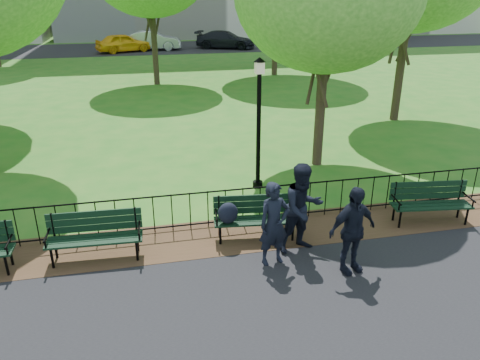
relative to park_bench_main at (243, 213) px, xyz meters
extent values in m
plane|color=#246A1B|center=(0.75, -1.32, -0.64)|extent=(120.00, 120.00, 0.00)
cube|color=#382A17|center=(0.75, 0.18, -0.62)|extent=(60.00, 1.60, 0.01)
cube|color=black|center=(0.75, 33.68, -0.63)|extent=(70.00, 9.00, 0.01)
cylinder|color=black|center=(0.75, 0.68, 0.24)|extent=(24.00, 0.04, 0.04)
cylinder|color=black|center=(0.75, 0.68, -0.52)|extent=(24.00, 0.04, 0.04)
cylinder|color=black|center=(0.75, 0.68, -0.19)|extent=(0.02, 0.02, 0.90)
cube|color=black|center=(0.28, -0.05, -0.19)|extent=(1.83, 0.69, 0.04)
cube|color=black|center=(0.31, 0.21, 0.15)|extent=(1.78, 0.25, 0.45)
cylinder|color=black|center=(-0.51, -0.13, -0.41)|extent=(0.05, 0.05, 0.45)
cylinder|color=black|center=(1.02, -0.32, -0.41)|extent=(0.05, 0.05, 0.45)
cylinder|color=black|center=(-0.47, 0.23, -0.41)|extent=(0.05, 0.05, 0.45)
cylinder|color=black|center=(1.07, 0.04, -0.41)|extent=(0.05, 0.05, 0.45)
cylinder|color=black|center=(-0.56, 0.06, -0.01)|extent=(0.11, 0.56, 0.04)
cylinder|color=black|center=(1.11, -0.15, -0.01)|extent=(0.11, 0.56, 0.04)
ellipsoid|color=black|center=(-0.33, -0.07, 0.06)|extent=(0.46, 0.35, 0.47)
cube|color=black|center=(-3.03, -0.18, -0.17)|extent=(1.87, 0.58, 0.04)
cube|color=black|center=(-3.02, 0.09, 0.18)|extent=(1.85, 0.12, 0.46)
cylinder|color=black|center=(-3.84, -0.33, -0.40)|extent=(0.05, 0.05, 0.46)
cylinder|color=black|center=(-2.24, -0.40, -0.40)|extent=(0.05, 0.05, 0.46)
cylinder|color=black|center=(-3.83, 0.04, -0.40)|extent=(0.05, 0.05, 0.46)
cylinder|color=black|center=(-2.22, -0.03, -0.40)|extent=(0.05, 0.05, 0.46)
cylinder|color=black|center=(-3.91, -0.14, 0.01)|extent=(0.07, 0.58, 0.04)
cylinder|color=black|center=(-2.16, -0.22, 0.01)|extent=(0.07, 0.58, 0.04)
cylinder|color=black|center=(-4.64, -0.40, -0.41)|extent=(0.05, 0.05, 0.46)
cylinder|color=black|center=(-4.64, -0.03, -0.41)|extent=(0.05, 0.05, 0.46)
cylinder|color=black|center=(-4.57, -0.22, 0.00)|extent=(0.04, 0.57, 0.04)
cube|color=black|center=(4.36, -0.21, -0.18)|extent=(1.85, 0.71, 0.04)
cube|color=black|center=(4.39, 0.05, 0.16)|extent=(1.80, 0.27, 0.45)
cylinder|color=black|center=(3.56, -0.29, -0.41)|extent=(0.05, 0.05, 0.45)
cylinder|color=black|center=(5.11, -0.49, -0.41)|extent=(0.05, 0.05, 0.45)
cylinder|color=black|center=(3.61, 0.07, -0.41)|extent=(0.05, 0.05, 0.45)
cylinder|color=black|center=(5.16, -0.13, -0.41)|extent=(0.05, 0.05, 0.45)
cylinder|color=black|center=(3.51, -0.10, 0.00)|extent=(0.11, 0.56, 0.04)
cylinder|color=black|center=(5.21, -0.32, 0.00)|extent=(0.11, 0.56, 0.04)
cylinder|color=black|center=(1.02, 2.68, -0.56)|extent=(0.27, 0.27, 0.16)
cylinder|color=black|center=(1.02, 2.68, 0.92)|extent=(0.12, 0.12, 3.11)
cube|color=beige|center=(1.02, 2.68, 2.57)|extent=(0.21, 0.21, 0.29)
cone|color=black|center=(1.02, 2.68, 2.77)|extent=(0.31, 0.31, 0.12)
cylinder|color=#2D2116|center=(3.23, 4.00, 0.88)|extent=(0.29, 0.29, 3.03)
cylinder|color=#2D2116|center=(8.16, 8.15, 1.20)|extent=(0.33, 0.33, 3.67)
cylinder|color=#2D2116|center=(-0.88, 17.66, 1.24)|extent=(0.31, 0.31, 3.76)
cylinder|color=#2D2116|center=(6.28, 19.08, 1.61)|extent=(0.33, 0.33, 4.49)
imported|color=black|center=(0.38, -1.02, 0.22)|extent=(0.69, 0.52, 1.69)
imported|color=black|center=(1.08, -0.68, 0.32)|extent=(1.00, 0.67, 1.89)
imported|color=black|center=(1.73, -1.61, 0.25)|extent=(1.09, 0.64, 1.74)
imported|color=yellow|center=(-2.79, 31.45, 0.11)|extent=(4.64, 3.12, 1.47)
imported|color=#B7BBC0|center=(-0.46, 32.27, 0.15)|extent=(4.88, 2.21, 1.55)
imported|color=black|center=(5.69, 31.99, 0.10)|extent=(5.39, 3.91, 1.45)
camera|label=1|loc=(-1.96, -8.63, 4.47)|focal=35.00mm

